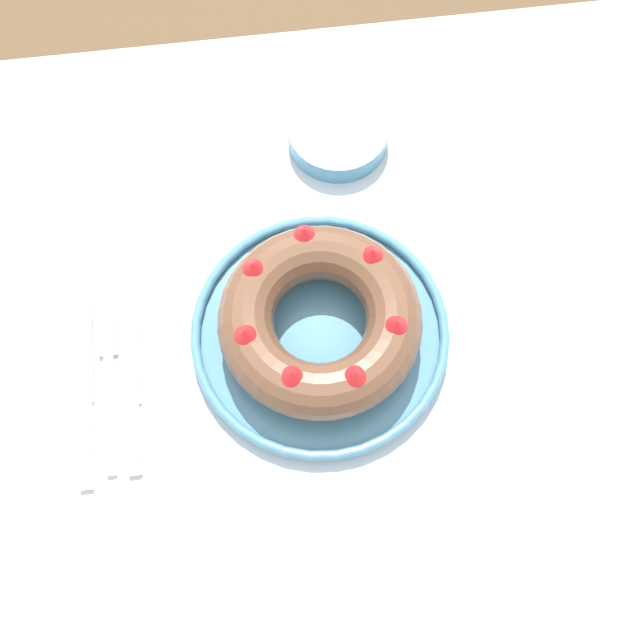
# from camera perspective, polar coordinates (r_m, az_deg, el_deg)

# --- Properties ---
(ground_plane) EXTENTS (8.00, 8.00, 0.00)m
(ground_plane) POSITION_cam_1_polar(r_m,az_deg,el_deg) (1.64, -0.25, -9.53)
(ground_plane) COLOR brown
(dining_table) EXTENTS (1.56, 0.94, 0.73)m
(dining_table) POSITION_cam_1_polar(r_m,az_deg,el_deg) (1.01, -0.40, -2.47)
(dining_table) COLOR silver
(dining_table) RESTS_ON ground_plane
(serving_dish) EXTENTS (0.32, 0.32, 0.02)m
(serving_dish) POSITION_cam_1_polar(r_m,az_deg,el_deg) (0.92, 0.00, -0.99)
(serving_dish) COLOR #518EB2
(serving_dish) RESTS_ON dining_table
(bundt_cake) EXTENTS (0.24, 0.24, 0.08)m
(bundt_cake) POSITION_cam_1_polar(r_m,az_deg,el_deg) (0.88, -0.00, 0.02)
(bundt_cake) COLOR brown
(bundt_cake) RESTS_ON serving_dish
(fork) EXTENTS (0.02, 0.21, 0.01)m
(fork) POSITION_cam_1_polar(r_m,az_deg,el_deg) (0.95, -15.76, -4.32)
(fork) COLOR white
(fork) RESTS_ON dining_table
(serving_knife) EXTENTS (0.02, 0.23, 0.01)m
(serving_knife) POSITION_cam_1_polar(r_m,az_deg,el_deg) (0.95, -17.43, -6.34)
(serving_knife) COLOR white
(serving_knife) RESTS_ON dining_table
(cake_knife) EXTENTS (0.02, 0.19, 0.01)m
(cake_knife) POSITION_cam_1_polar(r_m,az_deg,el_deg) (0.93, -14.07, -6.49)
(cake_knife) COLOR white
(cake_knife) RESTS_ON dining_table
(side_bowl) EXTENTS (0.14, 0.14, 0.03)m
(side_bowl) POSITION_cam_1_polar(r_m,az_deg,el_deg) (1.05, 1.38, 14.00)
(side_bowl) COLOR #518EB2
(side_bowl) RESTS_ON dining_table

